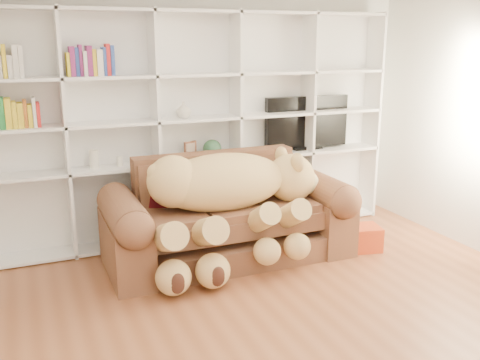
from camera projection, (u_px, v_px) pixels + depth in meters
name	position (u px, v px, depth m)	size (l,w,h in m)	color
floor	(300.00, 340.00, 3.85)	(5.00, 5.00, 0.00)	brown
wall_back	(191.00, 111.00, 5.73)	(5.00, 0.02, 2.70)	silver
bookshelf	(173.00, 119.00, 5.53)	(4.43, 0.35, 2.40)	white
sofa	(228.00, 221.00, 5.25)	(2.36, 1.02, 0.99)	brown
teddy_bear	(228.00, 195.00, 4.96)	(1.85, 0.99, 1.07)	#DEB66F
throw_pillow	(167.00, 190.00, 5.10)	(0.40, 0.13, 0.40)	#510E11
gift_box	(364.00, 238.00, 5.49)	(0.31, 0.29, 0.25)	#CD431B
tv	(307.00, 123.00, 6.15)	(1.03, 0.18, 0.61)	black
picture_frame	(190.00, 150.00, 5.63)	(0.15, 0.03, 0.19)	brown
green_vase	(212.00, 149.00, 5.72)	(0.20, 0.20, 0.20)	#305D3C
figurine_tall	(94.00, 159.00, 5.26)	(0.09, 0.09, 0.18)	silver
figurine_short	(120.00, 161.00, 5.36)	(0.06, 0.06, 0.10)	silver
snow_globe	(146.00, 159.00, 5.46)	(0.09, 0.09, 0.09)	silver
shelf_vase	(183.00, 110.00, 5.49)	(0.16, 0.16, 0.17)	beige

